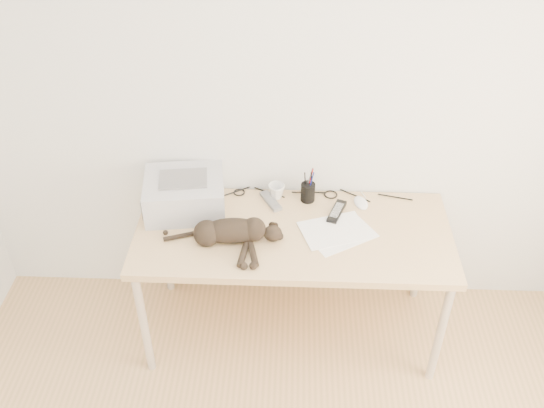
{
  "coord_description": "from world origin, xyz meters",
  "views": [
    {
      "loc": [
        -0.01,
        -0.94,
        2.72
      ],
      "look_at": [
        -0.11,
        1.34,
        0.95
      ],
      "focal_mm": 40.0,
      "sensor_mm": 36.0,
      "label": 1
    }
  ],
  "objects_px": {
    "printer": "(185,194)",
    "pen_cup": "(308,192)",
    "mug": "(276,191)",
    "mouse": "(361,201)",
    "cat": "(229,233)",
    "desk": "(293,240)"
  },
  "relations": [
    {
      "from": "mug",
      "to": "mouse",
      "type": "bearing_deg",
      "value": -4.81
    },
    {
      "from": "cat",
      "to": "mouse",
      "type": "xyz_separation_m",
      "value": [
        0.67,
        0.33,
        -0.04
      ]
    },
    {
      "from": "cat",
      "to": "mug",
      "type": "relative_size",
      "value": 6.75
    },
    {
      "from": "printer",
      "to": "mouse",
      "type": "distance_m",
      "value": 0.93
    },
    {
      "from": "mug",
      "to": "mouse",
      "type": "height_order",
      "value": "mug"
    },
    {
      "from": "cat",
      "to": "mouse",
      "type": "distance_m",
      "value": 0.75
    },
    {
      "from": "pen_cup",
      "to": "mouse",
      "type": "height_order",
      "value": "pen_cup"
    },
    {
      "from": "cat",
      "to": "printer",
      "type": "bearing_deg",
      "value": 129.0
    },
    {
      "from": "mug",
      "to": "pen_cup",
      "type": "distance_m",
      "value": 0.17
    },
    {
      "from": "pen_cup",
      "to": "mouse",
      "type": "relative_size",
      "value": 1.65
    },
    {
      "from": "cat",
      "to": "mouse",
      "type": "bearing_deg",
      "value": 21.12
    },
    {
      "from": "desk",
      "to": "mouse",
      "type": "relative_size",
      "value": 13.5
    },
    {
      "from": "desk",
      "to": "cat",
      "type": "relative_size",
      "value": 2.68
    },
    {
      "from": "printer",
      "to": "pen_cup",
      "type": "xyz_separation_m",
      "value": [
        0.64,
        0.09,
        -0.04
      ]
    },
    {
      "from": "printer",
      "to": "pen_cup",
      "type": "bearing_deg",
      "value": 8.29
    },
    {
      "from": "desk",
      "to": "mouse",
      "type": "xyz_separation_m",
      "value": [
        0.36,
        0.16,
        0.15
      ]
    },
    {
      "from": "cat",
      "to": "pen_cup",
      "type": "relative_size",
      "value": 3.05
    },
    {
      "from": "desk",
      "to": "mug",
      "type": "xyz_separation_m",
      "value": [
        -0.09,
        0.19,
        0.17
      ]
    },
    {
      "from": "mug",
      "to": "pen_cup",
      "type": "bearing_deg",
      "value": -5.52
    },
    {
      "from": "printer",
      "to": "pen_cup",
      "type": "distance_m",
      "value": 0.65
    },
    {
      "from": "cat",
      "to": "pen_cup",
      "type": "bearing_deg",
      "value": 37.12
    },
    {
      "from": "cat",
      "to": "mug",
      "type": "distance_m",
      "value": 0.43
    }
  ]
}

